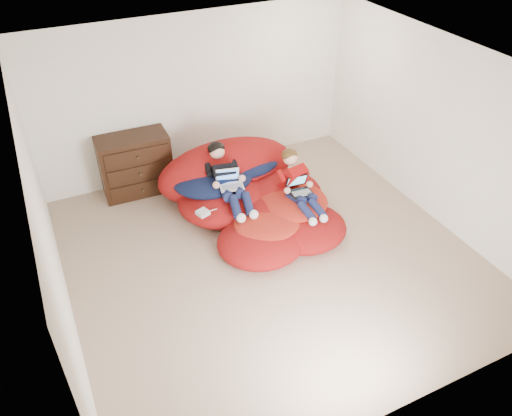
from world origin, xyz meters
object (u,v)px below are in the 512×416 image
Objects in this scene: beanbag_pile at (249,194)px; laptop_white at (230,181)px; laptop_black at (299,187)px; dresser at (135,165)px; older_boy at (226,175)px; younger_boy at (297,181)px.

beanbag_pile reaches higher than laptop_white.
laptop_black is at bearing -44.25° from beanbag_pile.
laptop_white is (1.01, -1.26, 0.16)m from dresser.
older_boy reaches higher than laptop_black.
laptop_white is at bearing -90.00° from older_boy.
laptop_black is (0.00, -0.05, -0.07)m from younger_boy.
laptop_white is at bearing 154.56° from younger_boy.
younger_boy is at bearing -25.44° from laptop_white.
dresser is 1.63m from laptop_white.
laptop_white is 0.95m from laptop_black.
younger_boy reaches higher than beanbag_pile.
laptop_white is at bearing -51.36° from dresser.
older_boy is at bearing 148.04° from younger_boy.
older_boy is 1.02m from laptop_black.
younger_boy is 0.93m from laptop_white.
older_boy reaches higher than laptop_white.
laptop_white reaches higher than laptop_black.
younger_boy is 2.74× the size of laptop_white.
laptop_black is at bearing -42.85° from dresser.
older_boy is at bearing -48.44° from dresser.
dresser is at bearing 137.72° from beanbag_pile.
beanbag_pile is (1.32, -1.20, -0.18)m from dresser.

